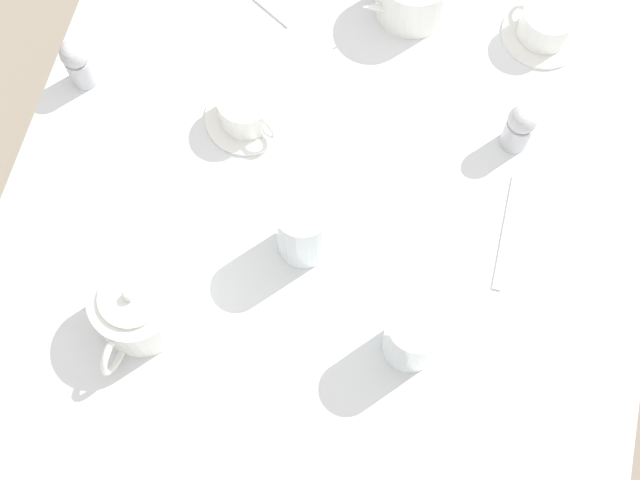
{
  "coord_description": "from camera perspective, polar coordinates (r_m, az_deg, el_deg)",
  "views": [
    {
      "loc": [
        -0.11,
        0.46,
        2.03
      ],
      "look_at": [
        0.0,
        0.0,
        0.75
      ],
      "focal_mm": 50.0,
      "sensor_mm": 36.0,
      "label": 1
    }
  ],
  "objects": [
    {
      "name": "water_glass_short",
      "position": [
        1.28,
        5.96,
        -6.11
      ],
      "size": [
        0.08,
        0.08,
        0.13
      ],
      "color": "white",
      "rests_on": "table"
    },
    {
      "name": "table",
      "position": [
        1.44,
        -0.0,
        -1.12
      ],
      "size": [
        1.02,
        1.22,
        0.73
      ],
      "color": "silver",
      "rests_on": "ground_plane"
    },
    {
      "name": "knife_by_plate",
      "position": [
        1.42,
        11.86,
        0.49
      ],
      "size": [
        0.01,
        0.19,
        0.0
      ],
      "rotation": [
        0.0,
        0.0,
        0.0
      ],
      "color": "silver",
      "rests_on": "table"
    },
    {
      "name": "teapot_near",
      "position": [
        1.33,
        -11.67,
        -4.3
      ],
      "size": [
        0.13,
        0.21,
        0.12
      ],
      "rotation": [
        0.0,
        0.0,
        4.55
      ],
      "color": "white",
      "rests_on": "table"
    },
    {
      "name": "salt_grinder",
      "position": [
        1.52,
        -15.21,
        10.92
      ],
      "size": [
        0.05,
        0.05,
        0.1
      ],
      "color": "#BCBCC1",
      "rests_on": "table"
    },
    {
      "name": "pepper_grinder",
      "position": [
        1.44,
        12.66,
        7.09
      ],
      "size": [
        0.05,
        0.05,
        0.1
      ],
      "color": "#BCBCC1",
      "rests_on": "table"
    },
    {
      "name": "ground_plane",
      "position": [
        2.08,
        -0.0,
        -7.21
      ],
      "size": [
        8.0,
        8.0,
        0.0
      ],
      "primitive_type": "plane",
      "color": "gray"
    },
    {
      "name": "water_glass_tall",
      "position": [
        1.32,
        -1.08,
        0.76
      ],
      "size": [
        0.08,
        0.08,
        0.14
      ],
      "color": "white",
      "rests_on": "table"
    },
    {
      "name": "teacup_with_saucer_right",
      "position": [
        1.45,
        -4.73,
        8.3
      ],
      "size": [
        0.14,
        0.14,
        0.07
      ],
      "color": "white",
      "rests_on": "table"
    },
    {
      "name": "teacup_with_saucer_left",
      "position": [
        1.58,
        14.29,
        13.24
      ],
      "size": [
        0.14,
        0.14,
        0.07
      ],
      "color": "white",
      "rests_on": "table"
    }
  ]
}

